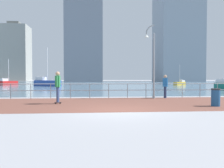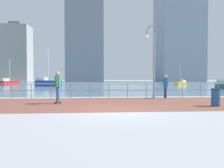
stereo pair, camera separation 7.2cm
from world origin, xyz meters
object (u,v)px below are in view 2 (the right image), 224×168
(sailboat_blue, at_px, (9,82))
(lamppost, at_px, (152,58))
(bystander, at_px, (165,84))
(skateboarder, at_px, (58,84))
(trash_bin, at_px, (216,97))
(sailboat_white, at_px, (181,83))
(sailboat_teal, at_px, (48,83))

(sailboat_blue, bearing_deg, lamppost, -54.86)
(bystander, height_order, sailboat_blue, sailboat_blue)
(skateboarder, distance_m, trash_bin, 8.59)
(bystander, height_order, trash_bin, bystander)
(trash_bin, relative_size, sailboat_white, 0.22)
(skateboarder, xyz_separation_m, sailboat_blue, (-16.65, 35.18, -0.59))
(trash_bin, bearing_deg, sailboat_teal, 117.74)
(lamppost, xyz_separation_m, bystander, (1.09, 0.23, -1.92))
(bystander, distance_m, trash_bin, 4.83)
(lamppost, bearing_deg, trash_bin, -63.42)
(skateboarder, relative_size, sailboat_blue, 0.33)
(sailboat_teal, bearing_deg, lamppost, -62.04)
(sailboat_blue, bearing_deg, sailboat_white, -7.10)
(sailboat_teal, bearing_deg, bystander, -59.82)
(trash_bin, distance_m, sailboat_white, 34.27)
(trash_bin, bearing_deg, lamppost, 116.58)
(sailboat_white, bearing_deg, lamppost, -115.98)
(lamppost, xyz_separation_m, trash_bin, (2.22, -4.43, -2.46))
(skateboarder, bearing_deg, sailboat_blue, 115.32)
(trash_bin, height_order, sailboat_blue, sailboat_blue)
(sailboat_blue, height_order, sailboat_white, sailboat_blue)
(bystander, bearing_deg, lamppost, -167.89)
(lamppost, xyz_separation_m, skateboarder, (-6.19, -2.74, -1.81))
(bystander, distance_m, sailboat_white, 30.37)
(lamppost, relative_size, trash_bin, 5.69)
(bystander, bearing_deg, sailboat_teal, 120.18)
(bystander, height_order, sailboat_teal, sailboat_teal)
(bystander, height_order, sailboat_white, sailboat_white)
(skateboarder, bearing_deg, sailboat_white, 57.16)
(bystander, bearing_deg, sailboat_blue, 126.60)
(lamppost, bearing_deg, sailboat_white, 64.02)
(skateboarder, height_order, bystander, skateboarder)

